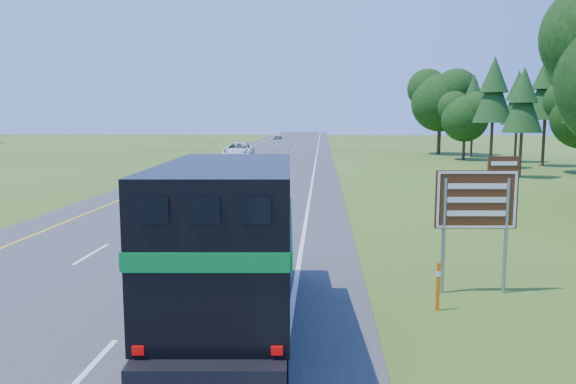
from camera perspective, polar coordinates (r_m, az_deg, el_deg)
name	(u,v)px	position (r m, az deg, el deg)	size (l,w,h in m)	color
road	(262,164)	(58.31, -2.65, 2.88)	(15.00, 260.00, 0.04)	#38383A
lane_markings	(262,164)	(58.31, -2.65, 2.90)	(11.15, 260.00, 0.01)	yellow
horse_truck	(231,239)	(12.79, -5.83, -4.74)	(3.17, 8.73, 3.80)	black
white_suv	(238,151)	(64.25, -5.05, 4.18)	(3.23, 7.01, 1.95)	silver
far_car	(278,136)	(125.48, -1.06, 5.76)	(1.81, 4.50, 1.53)	silver
exit_sign	(478,205)	(16.00, 18.71, -1.26)	(2.22, 0.20, 3.77)	gray
delineator	(438,285)	(14.64, 15.00, -9.12)	(0.10, 0.06, 1.22)	#F15F0C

